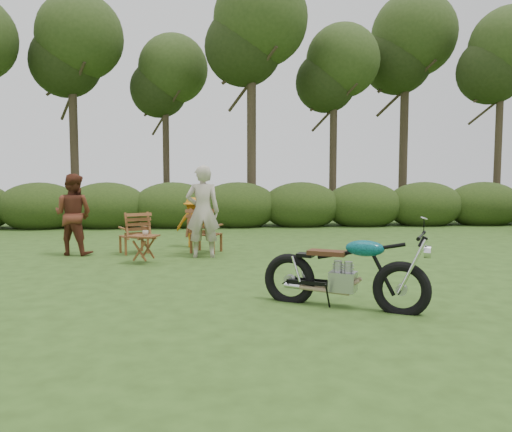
{
  "coord_description": "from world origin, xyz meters",
  "views": [
    {
      "loc": [
        -0.71,
        -6.51,
        1.62
      ],
      "look_at": [
        -0.0,
        2.09,
        0.9
      ],
      "focal_mm": 35.0,
      "sensor_mm": 36.0,
      "label": 1
    }
  ],
  "objects": [
    {
      "name": "tree_line",
      "position": [
        0.5,
        9.74,
        3.81
      ],
      "size": [
        22.52,
        11.62,
        8.14
      ],
      "color": "#36281D",
      "rests_on": "ground"
    },
    {
      "name": "motorcycle",
      "position": [
        0.84,
        -0.62,
        0.0
      ],
      "size": [
        2.06,
        1.58,
        1.11
      ],
      "primitive_type": null,
      "rotation": [
        0.0,
        0.0,
        -0.5
      ],
      "color": "#0B8A94",
      "rests_on": "ground"
    },
    {
      "name": "lawn_chair_right",
      "position": [
        -0.9,
        3.84,
        0.0
      ],
      "size": [
        0.82,
        0.82,
        0.91
      ],
      "primitive_type": null,
      "rotation": [
        0.0,
        0.0,
        2.75
      ],
      "color": "#5C2E17",
      "rests_on": "ground"
    },
    {
      "name": "child",
      "position": [
        -1.21,
        4.64,
        0.0
      ],
      "size": [
        0.76,
        0.48,
        1.11
      ],
      "primitive_type": "imported",
      "rotation": [
        0.0,
        0.0,
        3.04
      ],
      "color": "#BF6F12",
      "rests_on": "ground"
    },
    {
      "name": "cup",
      "position": [
        -1.98,
        2.66,
        0.56
      ],
      "size": [
        0.12,
        0.12,
        0.09
      ],
      "primitive_type": "imported",
      "rotation": [
        0.0,
        0.0,
        0.11
      ],
      "color": "beige",
      "rests_on": "side_table"
    },
    {
      "name": "side_table",
      "position": [
        -2.01,
        2.64,
        0.26
      ],
      "size": [
        0.61,
        0.57,
        0.52
      ],
      "primitive_type": null,
      "rotation": [
        0.0,
        0.0,
        -0.35
      ],
      "color": "#5B3016",
      "rests_on": "ground"
    },
    {
      "name": "ground",
      "position": [
        0.0,
        0.0,
        0.0
      ],
      "size": [
        80.0,
        80.0,
        0.0
      ],
      "primitive_type": "plane",
      "color": "#2C4617",
      "rests_on": "ground"
    },
    {
      "name": "lawn_chair_left",
      "position": [
        -2.38,
        3.86,
        0.0
      ],
      "size": [
        0.78,
        0.78,
        0.85
      ],
      "primitive_type": null,
      "rotation": [
        0.0,
        0.0,
        3.6
      ],
      "color": "brown",
      "rests_on": "ground"
    },
    {
      "name": "adult_b",
      "position": [
        -3.56,
        3.76,
        0.0
      ],
      "size": [
        0.93,
        0.8,
        1.63
      ],
      "primitive_type": "imported",
      "rotation": [
        0.0,
        0.0,
        2.88
      ],
      "color": "#5B291A",
      "rests_on": "ground"
    },
    {
      "name": "adult_a",
      "position": [
        -0.95,
        3.24,
        0.0
      ],
      "size": [
        0.66,
        0.44,
        1.8
      ],
      "primitive_type": "imported",
      "rotation": [
        0.0,
        0.0,
        3.15
      ],
      "color": "#B8AB98",
      "rests_on": "ground"
    }
  ]
}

